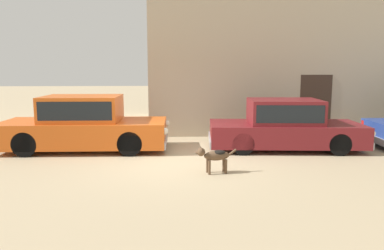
{
  "coord_description": "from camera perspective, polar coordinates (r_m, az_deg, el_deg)",
  "views": [
    {
      "loc": [
        0.0,
        -9.12,
        2.33
      ],
      "look_at": [
        0.52,
        0.2,
        0.9
      ],
      "focal_mm": 34.94,
      "sensor_mm": 36.0,
      "label": 1
    }
  ],
  "objects": [
    {
      "name": "stray_dog_spotted",
      "position": [
        8.34,
        3.44,
        -4.66
      ],
      "size": [
        0.97,
        0.32,
        0.62
      ],
      "rotation": [
        0.0,
        0.0,
        3.31
      ],
      "color": "brown",
      "rests_on": "ground_plane"
    },
    {
      "name": "apartment_block",
      "position": [
        17.52,
        22.54,
        14.29
      ],
      "size": [
        16.34,
        6.49,
        8.46
      ],
      "color": "tan",
      "rests_on": "ground_plane"
    },
    {
      "name": "ground_plane",
      "position": [
        9.42,
        -3.11,
        -5.63
      ],
      "size": [
        80.0,
        80.0,
        0.0
      ],
      "primitive_type": "plane",
      "color": "tan"
    },
    {
      "name": "parked_sedan_second",
      "position": [
        11.07,
        13.94,
        0.04
      ],
      "size": [
        4.56,
        2.12,
        1.44
      ],
      "rotation": [
        0.0,
        0.0,
        -0.08
      ],
      "color": "maroon",
      "rests_on": "ground_plane"
    },
    {
      "name": "parked_sedan_nearest",
      "position": [
        11.06,
        -16.19,
        0.2
      ],
      "size": [
        4.78,
        1.9,
        1.55
      ],
      "rotation": [
        0.0,
        0.0,
        -0.02
      ],
      "color": "#D15619",
      "rests_on": "ground_plane"
    }
  ]
}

